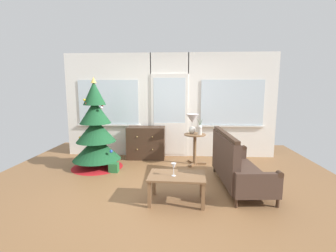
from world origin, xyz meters
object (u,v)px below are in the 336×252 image
object	(u,v)px
table_lamp	(192,121)
gift_box	(114,168)
side_table	(195,143)
flower_vase	(200,129)
settee_sofa	(235,166)
christmas_tree	(96,135)
coffee_table	(177,179)
wine_glass	(174,167)
dresser_cabinet	(146,143)

from	to	relation	value
table_lamp	gift_box	xyz separation A→B (m)	(-1.62, -0.64, -0.89)
side_table	gift_box	distance (m)	1.83
table_lamp	gift_box	world-z (taller)	table_lamp
table_lamp	flower_vase	size ratio (longest dim) A/B	1.26
gift_box	settee_sofa	bearing A→B (deg)	-14.85
side_table	table_lamp	distance (m)	0.49
christmas_tree	flower_vase	distance (m)	2.24
side_table	coffee_table	world-z (taller)	side_table
coffee_table	wine_glass	world-z (taller)	wine_glass
side_table	gift_box	world-z (taller)	side_table
wine_glass	christmas_tree	bearing A→B (deg)	137.63
table_lamp	christmas_tree	bearing A→B (deg)	-170.08
christmas_tree	dresser_cabinet	xyz separation A→B (m)	(0.96, 0.73, -0.33)
settee_sofa	gift_box	world-z (taller)	settee_sofa
coffee_table	table_lamp	bearing A→B (deg)	80.85
dresser_cabinet	wine_glass	bearing A→B (deg)	-71.92
christmas_tree	side_table	bearing A→B (deg)	8.59
side_table	wine_glass	bearing A→B (deg)	-102.31
settee_sofa	table_lamp	xyz separation A→B (m)	(-0.69, 1.25, 0.60)
christmas_tree	wine_glass	distance (m)	2.32
settee_sofa	flower_vase	bearing A→B (deg)	114.69
wine_glass	gift_box	world-z (taller)	wine_glass
christmas_tree	table_lamp	world-z (taller)	christmas_tree
table_lamp	wine_glass	xyz separation A→B (m)	(-0.35, -1.92, -0.42)
christmas_tree	settee_sofa	distance (m)	2.91
side_table	settee_sofa	bearing A→B (deg)	-62.55
coffee_table	settee_sofa	bearing A→B (deg)	32.41
christmas_tree	wine_glass	world-z (taller)	christmas_tree
side_table	coffee_table	xyz separation A→B (m)	(-0.36, -1.84, -0.14)
settee_sofa	coffee_table	size ratio (longest dim) A/B	1.94
settee_sofa	wine_glass	xyz separation A→B (m)	(-1.04, -0.67, 0.19)
dresser_cabinet	gift_box	size ratio (longest dim) A/B	4.92
wine_glass	table_lamp	bearing A→B (deg)	79.66
dresser_cabinet	side_table	size ratio (longest dim) A/B	1.30
christmas_tree	flower_vase	xyz separation A→B (m)	(2.22, 0.26, 0.09)
coffee_table	wine_glass	distance (m)	0.21
table_lamp	flower_vase	bearing A→B (deg)	-32.01
flower_vase	gift_box	xyz separation A→B (m)	(-1.78, -0.54, -0.72)
flower_vase	coffee_table	world-z (taller)	flower_vase
gift_box	side_table	bearing A→B (deg)	19.69
coffee_table	wine_glass	size ratio (longest dim) A/B	4.40
side_table	gift_box	bearing A→B (deg)	-160.31
side_table	wine_glass	xyz separation A→B (m)	(-0.41, -1.88, 0.07)
dresser_cabinet	table_lamp	bearing A→B (deg)	-18.49
christmas_tree	wine_glass	size ratio (longest dim) A/B	9.88
coffee_table	flower_vase	bearing A→B (deg)	75.44
settee_sofa	table_lamp	size ratio (longest dim) A/B	3.79
christmas_tree	coffee_table	world-z (taller)	christmas_tree
side_table	dresser_cabinet	bearing A→B (deg)	160.63
christmas_tree	side_table	xyz separation A→B (m)	(2.12, 0.32, -0.23)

